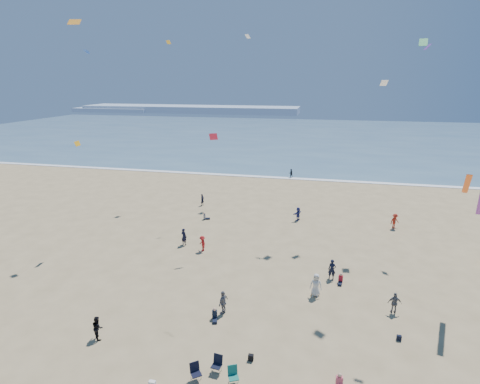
# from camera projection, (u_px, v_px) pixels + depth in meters

# --- Properties ---
(ground) EXTENTS (220.00, 220.00, 0.00)m
(ground) POSITION_uv_depth(u_px,v_px,m) (170.00, 384.00, 19.75)
(ground) COLOR tan
(ground) RESTS_ON ground
(ocean) EXTENTS (220.00, 100.00, 0.06)m
(ocean) POSITION_uv_depth(u_px,v_px,m) (298.00, 136.00, 108.64)
(ocean) COLOR #476B84
(ocean) RESTS_ON ground
(surf_line) EXTENTS (220.00, 1.20, 0.08)m
(surf_line) POSITION_uv_depth(u_px,v_px,m) (276.00, 178.00, 61.85)
(surf_line) COLOR white
(surf_line) RESTS_ON ground
(headland_far) EXTENTS (110.00, 20.00, 3.20)m
(headland_far) POSITION_uv_depth(u_px,v_px,m) (190.00, 109.00, 190.81)
(headland_far) COLOR #7A8EA8
(headland_far) RESTS_ON ground
(headland_near) EXTENTS (40.00, 14.00, 2.00)m
(headland_near) POSITION_uv_depth(u_px,v_px,m) (114.00, 110.00, 194.59)
(headland_near) COLOR #7A8EA8
(headland_near) RESTS_ON ground
(standing_flyers) EXTENTS (36.49, 53.13, 1.92)m
(standing_flyers) POSITION_uv_depth(u_px,v_px,m) (316.00, 272.00, 29.58)
(standing_flyers) COLOR silver
(standing_flyers) RESTS_ON ground
(seated_group) EXTENTS (15.68, 29.21, 0.84)m
(seated_group) POSITION_uv_depth(u_px,v_px,m) (258.00, 302.00, 26.40)
(seated_group) COLOR white
(seated_group) RESTS_ON ground
(chair_cluster) EXTENTS (2.82, 1.56, 1.00)m
(chair_cluster) POSITION_uv_depth(u_px,v_px,m) (215.00, 371.00, 19.95)
(chair_cluster) COLOR black
(chair_cluster) RESTS_ON ground
(white_tote) EXTENTS (0.35, 0.20, 0.40)m
(white_tote) POSITION_uv_depth(u_px,v_px,m) (152.00, 384.00, 19.49)
(white_tote) COLOR white
(white_tote) RESTS_ON ground
(black_backpack) EXTENTS (0.30, 0.22, 0.38)m
(black_backpack) POSITION_uv_depth(u_px,v_px,m) (251.00, 358.00, 21.39)
(black_backpack) COLOR black
(black_backpack) RESTS_ON ground
(navy_bag) EXTENTS (0.28, 0.18, 0.34)m
(navy_bag) POSITION_uv_depth(u_px,v_px,m) (399.00, 338.00, 23.06)
(navy_bag) COLOR black
(navy_bag) RESTS_ON ground
(kites_aloft) EXTENTS (33.72, 39.64, 22.24)m
(kites_aloft) POSITION_uv_depth(u_px,v_px,m) (361.00, 81.00, 24.72)
(kites_aloft) COLOR white
(kites_aloft) RESTS_ON ground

